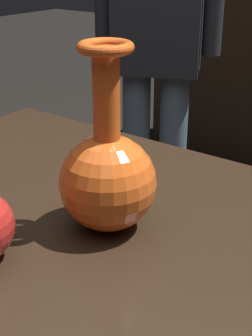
% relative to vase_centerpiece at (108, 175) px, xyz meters
% --- Properties ---
extents(vase_centerpiece, '(0.15, 0.15, 0.28)m').
position_rel_vase_centerpiece_xyz_m(vase_centerpiece, '(0.00, 0.00, 0.00)').
color(vase_centerpiece, '#E55B1E').
rests_on(vase_centerpiece, display_plinth).
extents(visitor_near_left, '(0.43, 0.30, 1.53)m').
position_rel_vase_centerpiece_xyz_m(visitor_near_left, '(-0.60, 1.04, 0.01)').
color(visitor_near_left, slate).
rests_on(visitor_near_left, ground_plane).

